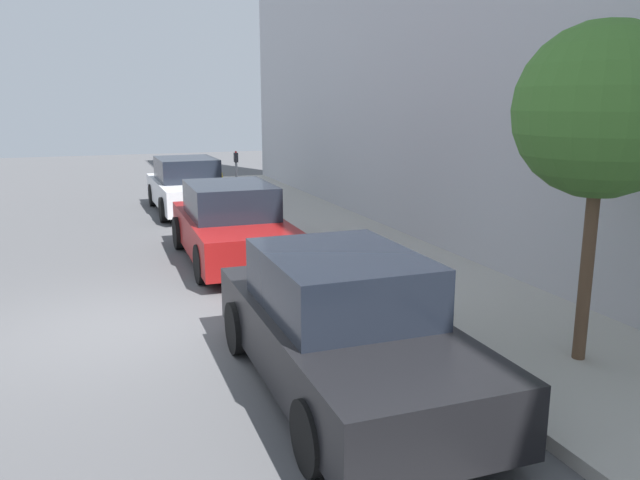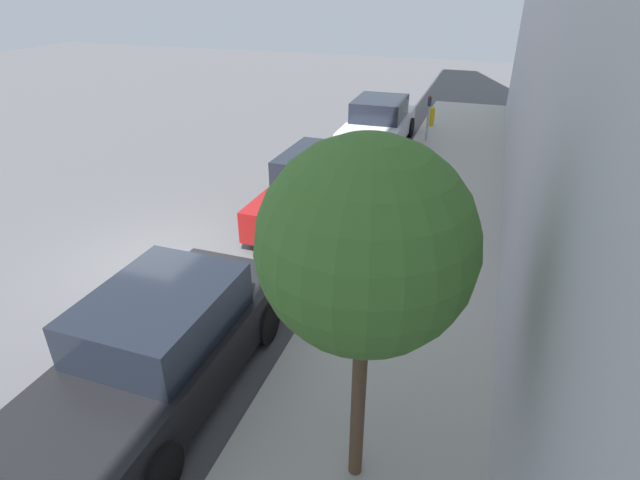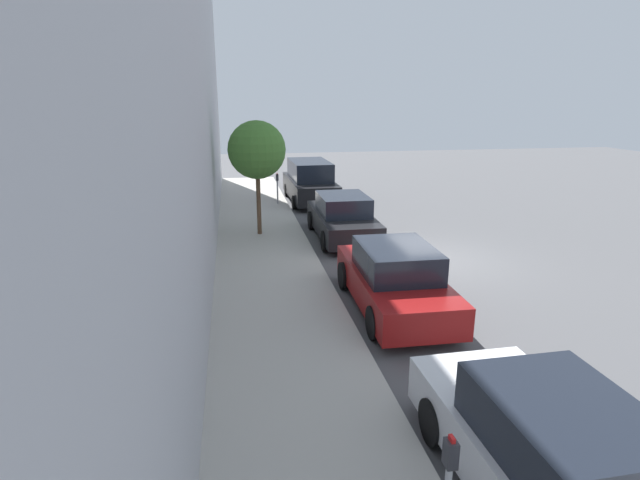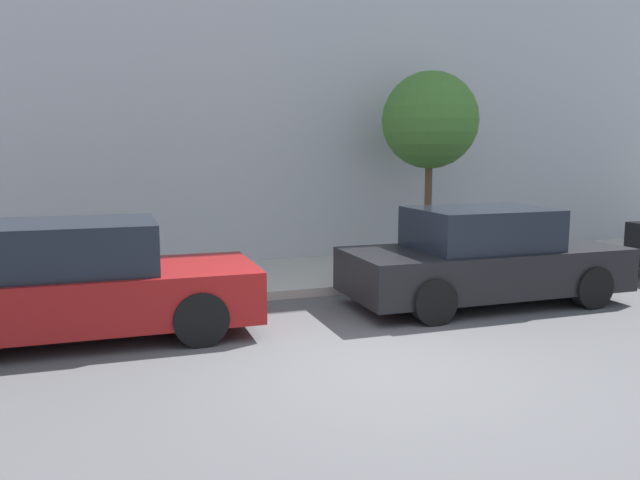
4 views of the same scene
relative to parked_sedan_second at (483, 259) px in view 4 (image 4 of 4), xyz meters
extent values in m
plane|color=#515154|center=(-2.22, 2.84, -0.72)|extent=(60.00, 60.00, 0.00)
cube|color=#B2ADA3|center=(2.77, 2.84, -0.65)|extent=(2.98, 32.00, 0.15)
cube|color=black|center=(0.00, -0.03, -0.16)|extent=(1.84, 4.52, 0.68)
cube|color=black|center=(0.00, 0.07, 0.50)|extent=(1.60, 2.11, 0.64)
cylinder|color=black|center=(-0.85, 1.37, -0.39)|extent=(0.22, 0.67, 0.67)
cylinder|color=black|center=(0.85, 1.37, -0.39)|extent=(0.22, 0.67, 0.67)
cylinder|color=black|center=(-0.85, -1.42, -0.39)|extent=(0.22, 0.67, 0.67)
cylinder|color=black|center=(0.85, -1.42, -0.39)|extent=(0.22, 0.67, 0.67)
cube|color=maroon|center=(0.12, 6.01, -0.16)|extent=(1.90, 4.54, 0.68)
cube|color=black|center=(0.12, 6.11, 0.50)|extent=(1.63, 2.13, 0.64)
cylinder|color=black|center=(-0.73, 4.61, -0.37)|extent=(0.22, 0.70, 0.70)
cylinder|color=black|center=(0.97, 4.61, -0.37)|extent=(0.22, 0.70, 0.70)
cylinder|color=brown|center=(2.82, -0.56, 0.61)|extent=(0.15, 0.15, 2.36)
sphere|color=#42752D|center=(2.82, -0.56, 2.32)|extent=(1.93, 1.93, 1.93)
camera|label=1|loc=(-2.49, -5.98, 2.43)|focal=35.00mm
camera|label=2|loc=(3.66, -4.24, 4.36)|focal=28.00mm
camera|label=3|loc=(3.66, 16.28, 4.03)|focal=28.00mm
camera|label=4|loc=(-8.39, 5.72, 1.72)|focal=35.00mm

